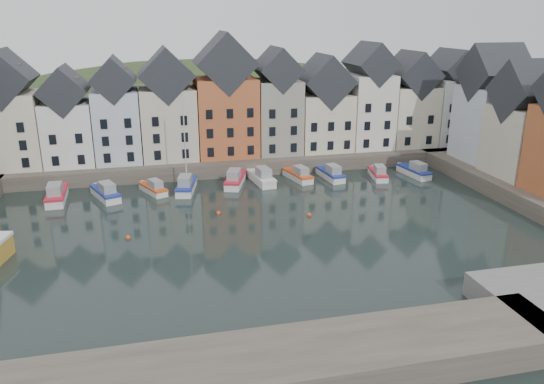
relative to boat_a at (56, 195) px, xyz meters
name	(u,v)px	position (x,y,z in m)	size (l,w,h in m)	color
ground	(268,238)	(22.79, -17.11, -0.80)	(260.00, 260.00, 0.00)	black
far_quay	(225,157)	(22.79, 12.89, 0.20)	(90.00, 16.00, 2.00)	#474036
near_wall	(187,379)	(12.79, -39.11, 0.20)	(50.00, 6.00, 2.00)	#474036
hillside	(209,214)	(22.81, 38.89, -18.76)	(153.60, 70.40, 64.00)	#24381C
far_terrace	(247,108)	(26.01, 10.89, 8.08)	(72.37, 8.16, 17.78)	beige
right_terrace	(530,123)	(58.79, -9.03, 8.12)	(8.30, 24.25, 16.36)	silver
mooring_buoys	(222,221)	(18.79, -11.77, -0.65)	(20.50, 5.50, 0.50)	#D84C19
boat_a	(56,195)	(0.00, 0.00, 0.00)	(2.42, 7.05, 2.68)	silver
boat_b	(106,193)	(5.84, -0.37, -0.06)	(4.22, 6.75, 2.48)	silver
boat_c	(154,188)	(11.70, 0.50, -0.17)	(3.78, 5.70, 2.10)	silver
boat_d	(186,185)	(15.86, 0.23, 0.03)	(3.44, 6.97, 12.77)	silver
boat_e	(235,180)	(22.49, 1.45, -0.04)	(4.09, 6.98, 2.56)	silver
boat_f	(262,178)	(26.19, 1.56, -0.03)	(2.96, 6.97, 2.59)	silver
boat_g	(298,175)	(31.49, 1.80, -0.12)	(3.13, 6.23, 2.29)	silver
boat_h	(331,174)	(36.07, 1.29, -0.09)	(2.55, 6.34, 2.37)	silver
boat_i	(378,174)	(42.68, 0.05, -0.15)	(2.82, 5.93, 2.19)	silver
boat_j	(415,171)	(48.21, -0.10, -0.10)	(2.77, 6.35, 2.36)	silver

